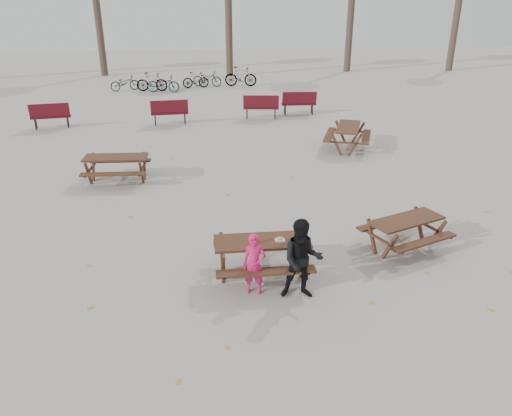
{
  "coord_description": "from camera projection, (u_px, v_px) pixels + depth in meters",
  "views": [
    {
      "loc": [
        -1.06,
        -8.24,
        5.08
      ],
      "look_at": [
        0.0,
        1.0,
        1.0
      ],
      "focal_mm": 35.0,
      "sensor_mm": 36.0,
      "label": 1
    }
  ],
  "objects": [
    {
      "name": "adult",
      "position": [
        302.0,
        260.0,
        8.71
      ],
      "size": [
        0.79,
        0.65,
        1.51
      ],
      "primitive_type": "imported",
      "rotation": [
        0.0,
        0.0,
        -0.11
      ],
      "color": "black",
      "rests_on": "ground"
    },
    {
      "name": "picnic_table_north",
      "position": [
        117.0,
        169.0,
        14.22
      ],
      "size": [
        1.83,
        1.51,
        0.76
      ],
      "primitive_type": null,
      "rotation": [
        0.0,
        0.0,
        -0.05
      ],
      "color": "#361D13",
      "rests_on": "ground"
    },
    {
      "name": "picnic_table_east",
      "position": [
        405.0,
        234.0,
        10.53
      ],
      "size": [
        1.98,
        1.8,
        0.69
      ],
      "primitive_type": null,
      "rotation": [
        0.0,
        0.0,
        0.38
      ],
      "color": "#361D13",
      "rests_on": "ground"
    },
    {
      "name": "picnic_table_far",
      "position": [
        348.0,
        138.0,
        17.17
      ],
      "size": [
        2.07,
        2.28,
        0.81
      ],
      "primitive_type": null,
      "rotation": [
        0.0,
        0.0,
        1.21
      ],
      "color": "#361D13",
      "rests_on": "ground"
    },
    {
      "name": "food_tray",
      "position": [
        280.0,
        240.0,
        9.31
      ],
      "size": [
        0.18,
        0.11,
        0.03
      ],
      "primitive_type": "cube",
      "color": "silver",
      "rests_on": "main_picnic_table"
    },
    {
      "name": "bread_roll",
      "position": [
        280.0,
        238.0,
        9.29
      ],
      "size": [
        0.14,
        0.06,
        0.05
      ],
      "primitive_type": "ellipsoid",
      "color": "tan",
      "rests_on": "food_tray"
    },
    {
      "name": "ground",
      "position": [
        262.0,
        276.0,
        9.65
      ],
      "size": [
        80.0,
        80.0,
        0.0
      ],
      "primitive_type": "plane",
      "color": "gray",
      "rests_on": "ground"
    },
    {
      "name": "bicycle_row",
      "position": [
        184.0,
        80.0,
        27.56
      ],
      "size": [
        8.17,
        2.51,
        1.09
      ],
      "color": "black",
      "rests_on": "ground"
    },
    {
      "name": "soda_bottle",
      "position": [
        257.0,
        240.0,
        9.2
      ],
      "size": [
        0.07,
        0.07,
        0.17
      ],
      "color": "silver",
      "rests_on": "main_picnic_table"
    },
    {
      "name": "child",
      "position": [
        254.0,
        264.0,
        8.9
      ],
      "size": [
        0.48,
        0.37,
        1.16
      ],
      "primitive_type": "imported",
      "rotation": [
        0.0,
        0.0,
        -0.23
      ],
      "color": "#D81B5D",
      "rests_on": "ground"
    },
    {
      "name": "park_bench_row",
      "position": [
        199.0,
        109.0,
        20.79
      ],
      "size": [
        11.82,
        1.9,
        1.03
      ],
      "color": "maroon",
      "rests_on": "ground"
    },
    {
      "name": "fallen_leaves",
      "position": [
        270.0,
        220.0,
        11.97
      ],
      "size": [
        11.0,
        11.0,
        0.01
      ],
      "primitive_type": null,
      "color": "#B67B2B",
      "rests_on": "ground"
    },
    {
      "name": "main_picnic_table",
      "position": [
        262.0,
        249.0,
        9.41
      ],
      "size": [
        1.8,
        1.45,
        0.78
      ],
      "color": "#361D13",
      "rests_on": "ground"
    }
  ]
}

